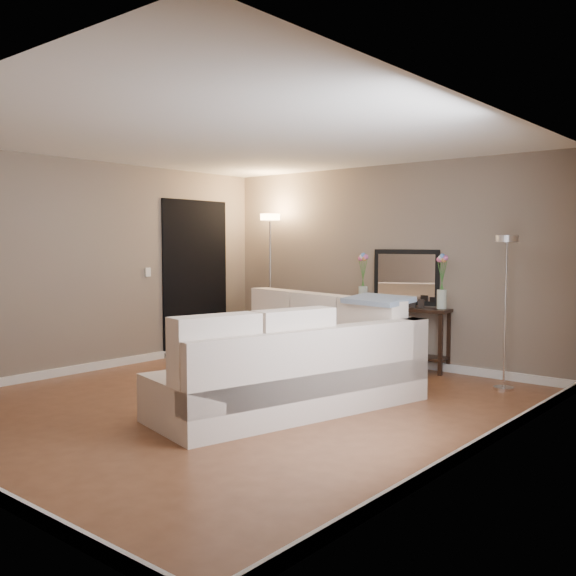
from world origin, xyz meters
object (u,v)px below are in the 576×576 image
Objects in this scene: sectional_sofa at (295,358)px; console_table at (394,333)px; floor_lamp_unlit at (506,281)px; floor_lamp_lit at (270,255)px.

sectional_sofa is 2.55× the size of console_table.
sectional_sofa reaches higher than console_table.
sectional_sofa is at bearing -136.84° from floor_lamp_unlit.
console_table is (0.12, 1.86, 0.07)m from sectional_sofa.
sectional_sofa is 1.65× the size of floor_lamp_lit.
sectional_sofa is at bearing -42.82° from floor_lamp_lit.
floor_lamp_lit is at bearing 137.18° from sectional_sofa.
floor_lamp_unlit is at bearing -3.26° from floor_lamp_lit.
sectional_sofa is 2.79m from floor_lamp_lit.
sectional_sofa is 2.41m from floor_lamp_unlit.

